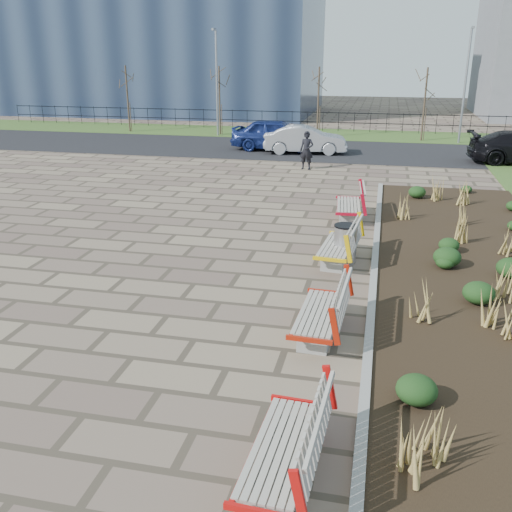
% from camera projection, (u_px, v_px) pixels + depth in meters
% --- Properties ---
extents(ground, '(120.00, 120.00, 0.00)m').
position_uv_depth(ground, '(132.00, 358.00, 9.69)').
color(ground, '#776752').
rests_on(ground, ground).
extents(planting_bed, '(4.50, 18.00, 0.10)m').
position_uv_depth(planting_bed, '(478.00, 277.00, 12.98)').
color(planting_bed, black).
rests_on(planting_bed, ground).
extents(planting_curb, '(0.16, 18.00, 0.15)m').
position_uv_depth(planting_curb, '(374.00, 268.00, 13.45)').
color(planting_curb, gray).
rests_on(planting_curb, ground).
extents(grass_verge_far, '(80.00, 5.00, 0.04)m').
position_uv_depth(grass_verge_far, '(320.00, 134.00, 35.38)').
color(grass_verge_far, '#33511E').
rests_on(grass_verge_far, ground).
extents(road, '(80.00, 7.00, 0.02)m').
position_uv_depth(road, '(307.00, 150.00, 29.88)').
color(road, black).
rests_on(road, ground).
extents(bench_a, '(1.01, 2.14, 1.00)m').
position_uv_depth(bench_a, '(282.00, 444.00, 6.80)').
color(bench_a, red).
rests_on(bench_a, ground).
extents(bench_b, '(0.99, 2.14, 1.00)m').
position_uv_depth(bench_b, '(319.00, 310.00, 10.31)').
color(bench_b, '#B01F0B').
rests_on(bench_b, ground).
extents(bench_c, '(1.09, 2.17, 1.00)m').
position_uv_depth(bench_c, '(338.00, 243.00, 13.90)').
color(bench_c, yellow).
rests_on(bench_c, ground).
extents(bench_d, '(1.06, 2.16, 1.00)m').
position_uv_depth(bench_d, '(349.00, 203.00, 17.53)').
color(bench_d, '#B30B21').
rests_on(bench_d, ground).
extents(litter_bin, '(0.55, 0.55, 0.94)m').
position_uv_depth(litter_bin, '(345.00, 244.00, 13.90)').
color(litter_bin, '#B2B2B7').
rests_on(litter_bin, ground).
extents(pedestrian, '(0.65, 0.47, 1.64)m').
position_uv_depth(pedestrian, '(307.00, 150.00, 24.77)').
color(pedestrian, black).
rests_on(pedestrian, ground).
extents(car_blue, '(4.79, 2.18, 1.60)m').
position_uv_depth(car_blue, '(277.00, 135.00, 29.40)').
color(car_blue, navy).
rests_on(car_blue, road).
extents(car_silver, '(4.30, 2.00, 1.36)m').
position_uv_depth(car_silver, '(305.00, 140.00, 28.58)').
color(car_silver, gray).
rests_on(car_silver, road).
extents(tree_a, '(1.40, 1.40, 4.00)m').
position_uv_depth(tree_a, '(128.00, 99.00, 35.77)').
color(tree_a, '#4C3D2D').
rests_on(tree_a, grass_verge_far).
extents(tree_b, '(1.40, 1.40, 4.00)m').
position_uv_depth(tree_b, '(220.00, 101.00, 34.54)').
color(tree_b, '#4C3D2D').
rests_on(tree_b, grass_verge_far).
extents(tree_c, '(1.40, 1.40, 4.00)m').
position_uv_depth(tree_c, '(318.00, 103.00, 33.32)').
color(tree_c, '#4C3D2D').
rests_on(tree_c, grass_verge_far).
extents(tree_d, '(1.40, 1.40, 4.00)m').
position_uv_depth(tree_d, '(424.00, 105.00, 32.09)').
color(tree_d, '#4C3D2D').
rests_on(tree_d, grass_verge_far).
extents(lamp_west, '(0.24, 0.60, 6.00)m').
position_uv_depth(lamp_west, '(217.00, 84.00, 33.75)').
color(lamp_west, gray).
rests_on(lamp_west, grass_verge_far).
extents(lamp_east, '(0.24, 0.60, 6.00)m').
position_uv_depth(lamp_east, '(465.00, 87.00, 30.88)').
color(lamp_east, gray).
rests_on(lamp_east, grass_verge_far).
extents(railing_fence, '(44.00, 0.10, 1.20)m').
position_uv_depth(railing_fence, '(323.00, 121.00, 36.55)').
color(railing_fence, black).
rests_on(railing_fence, grass_verge_far).
extents(building_glass, '(40.00, 14.00, 15.00)m').
position_uv_depth(building_glass, '(81.00, 18.00, 48.35)').
color(building_glass, '#192338').
rests_on(building_glass, ground).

